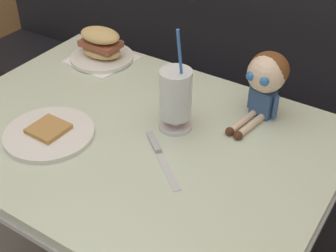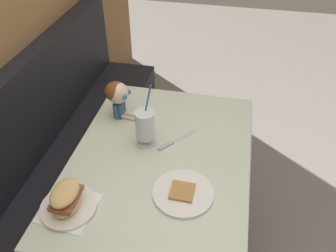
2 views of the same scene
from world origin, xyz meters
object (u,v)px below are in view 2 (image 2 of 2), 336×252
(sandwich_plate, at_px, (67,201))
(butter_knife, at_px, (171,143))
(milkshake_glass, at_px, (145,127))
(toast_plate, at_px, (183,193))
(seated_doll, at_px, (118,95))

(sandwich_plate, distance_m, butter_knife, 0.55)
(milkshake_glass, xyz_separation_m, butter_knife, (0.02, -0.12, -0.10))
(toast_plate, height_order, seated_doll, seated_doll)
(milkshake_glass, height_order, butter_knife, milkshake_glass)
(toast_plate, relative_size, butter_knife, 1.28)
(milkshake_glass, relative_size, seated_doll, 1.40)
(toast_plate, bearing_deg, sandwich_plate, 110.70)
(milkshake_glass, distance_m, butter_knife, 0.15)
(butter_knife, distance_m, seated_doll, 0.37)
(sandwich_plate, xyz_separation_m, seated_doll, (0.61, -0.01, 0.08))
(milkshake_glass, distance_m, sandwich_plate, 0.48)
(butter_knife, bearing_deg, milkshake_glass, 99.61)
(toast_plate, xyz_separation_m, butter_knife, (0.29, 0.11, -0.00))
(milkshake_glass, bearing_deg, sandwich_plate, 155.30)
(toast_plate, bearing_deg, seated_doll, 42.52)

